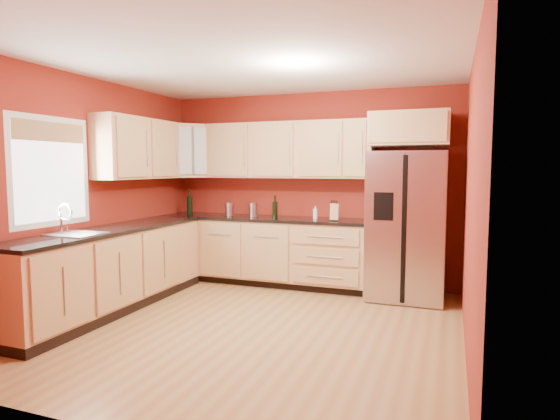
% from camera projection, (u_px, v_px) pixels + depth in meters
% --- Properties ---
extents(floor, '(4.00, 4.00, 0.00)m').
position_uv_depth(floor, '(250.00, 327.00, 4.67)').
color(floor, '#9A6B3B').
rests_on(floor, ground).
extents(ceiling, '(4.00, 4.00, 0.00)m').
position_uv_depth(ceiling, '(249.00, 61.00, 4.44)').
color(ceiling, silver).
rests_on(ceiling, wall_back).
extents(wall_back, '(4.00, 0.04, 2.60)m').
position_uv_depth(wall_back, '(309.00, 189.00, 6.42)').
color(wall_back, maroon).
rests_on(wall_back, floor).
extents(wall_front, '(4.00, 0.04, 2.60)m').
position_uv_depth(wall_front, '(109.00, 218.00, 2.69)').
color(wall_front, maroon).
rests_on(wall_front, floor).
extents(wall_left, '(0.04, 4.00, 2.60)m').
position_uv_depth(wall_left, '(87.00, 193.00, 5.24)').
color(wall_left, maroon).
rests_on(wall_left, floor).
extents(wall_right, '(0.04, 4.00, 2.60)m').
position_uv_depth(wall_right, '(471.00, 203.00, 3.87)').
color(wall_right, maroon).
rests_on(wall_right, floor).
extents(base_cabinets_back, '(2.90, 0.60, 0.88)m').
position_uv_depth(base_cabinets_back, '(264.00, 252.00, 6.41)').
color(base_cabinets_back, tan).
rests_on(base_cabinets_back, floor).
extents(base_cabinets_left, '(0.60, 2.80, 0.88)m').
position_uv_depth(base_cabinets_left, '(111.00, 271.00, 5.22)').
color(base_cabinets_left, tan).
rests_on(base_cabinets_left, floor).
extents(countertop_back, '(2.90, 0.62, 0.04)m').
position_uv_depth(countertop_back, '(263.00, 218.00, 6.36)').
color(countertop_back, black).
rests_on(countertop_back, base_cabinets_back).
extents(countertop_left, '(0.62, 2.80, 0.04)m').
position_uv_depth(countertop_left, '(110.00, 230.00, 5.17)').
color(countertop_left, black).
rests_on(countertop_left, base_cabinets_left).
extents(upper_cabinets_back, '(2.30, 0.33, 0.75)m').
position_uv_depth(upper_cabinets_back, '(288.00, 150.00, 6.31)').
color(upper_cabinets_back, tan).
rests_on(upper_cabinets_back, wall_back).
extents(upper_cabinets_left, '(0.33, 1.35, 0.75)m').
position_uv_depth(upper_cabinets_left, '(138.00, 149.00, 5.82)').
color(upper_cabinets_left, tan).
rests_on(upper_cabinets_left, wall_left).
extents(corner_upper_cabinet, '(0.67, 0.67, 0.75)m').
position_uv_depth(corner_upper_cabinet, '(190.00, 151.00, 6.64)').
color(corner_upper_cabinet, tan).
rests_on(corner_upper_cabinet, wall_back).
extents(over_fridge_cabinet, '(0.92, 0.60, 0.40)m').
position_uv_depth(over_fridge_cabinet, '(410.00, 129.00, 5.61)').
color(over_fridge_cabinet, tan).
rests_on(over_fridge_cabinet, wall_back).
extents(refrigerator, '(0.90, 0.75, 1.78)m').
position_uv_depth(refrigerator, '(407.00, 226.00, 5.65)').
color(refrigerator, '#ADADB2').
rests_on(refrigerator, floor).
extents(window, '(0.03, 0.90, 1.00)m').
position_uv_depth(window, '(51.00, 171.00, 4.75)').
color(window, white).
rests_on(window, wall_left).
extents(sink_faucet, '(0.50, 0.42, 0.30)m').
position_uv_depth(sink_faucet, '(76.00, 219.00, 4.69)').
color(sink_faucet, silver).
rests_on(sink_faucet, countertop_left).
extents(canister_left, '(0.14, 0.14, 0.19)m').
position_uv_depth(canister_left, '(230.00, 209.00, 6.50)').
color(canister_left, '#ADADB2').
rests_on(canister_left, countertop_back).
extents(canister_right, '(0.12, 0.12, 0.19)m').
position_uv_depth(canister_right, '(253.00, 210.00, 6.37)').
color(canister_right, '#ADADB2').
rests_on(canister_right, countertop_back).
extents(wine_bottle_a, '(0.10, 0.10, 0.36)m').
position_uv_depth(wine_bottle_a, '(190.00, 202.00, 6.67)').
color(wine_bottle_a, black).
rests_on(wine_bottle_a, countertop_back).
extents(wine_bottle_b, '(0.07, 0.07, 0.30)m').
position_uv_depth(wine_bottle_b, '(275.00, 207.00, 6.25)').
color(wine_bottle_b, black).
rests_on(wine_bottle_b, countertop_back).
extents(knife_block, '(0.12, 0.11, 0.21)m').
position_uv_depth(knife_block, '(334.00, 212.00, 5.93)').
color(knife_block, tan).
rests_on(knife_block, countertop_back).
extents(soap_dispenser, '(0.07, 0.07, 0.17)m').
position_uv_depth(soap_dispenser, '(315.00, 213.00, 6.12)').
color(soap_dispenser, white).
rests_on(soap_dispenser, countertop_back).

